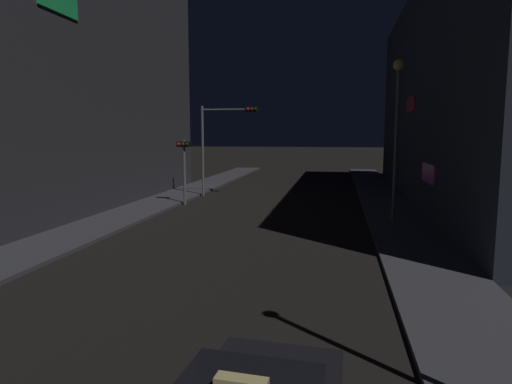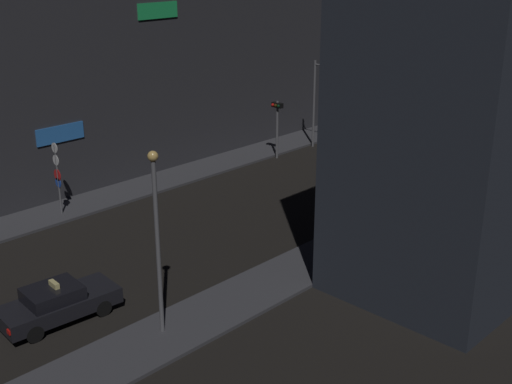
% 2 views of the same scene
% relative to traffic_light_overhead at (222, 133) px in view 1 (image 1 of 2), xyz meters
% --- Properties ---
extents(sidewalk_left, '(2.82, 57.74, 0.14)m').
position_rel_traffic_light_overhead_xyz_m(sidewalk_left, '(-2.99, -4.55, -4.17)').
color(sidewalk_left, '#424247').
rests_on(sidewalk_left, ground_plane).
extents(sidewalk_right, '(2.82, 57.74, 0.14)m').
position_rel_traffic_light_overhead_xyz_m(sidewalk_right, '(10.32, -4.55, -4.17)').
color(sidewalk_right, '#424247').
rests_on(sidewalk_right, ground_plane).
extents(building_facade_right, '(6.95, 31.05, 12.81)m').
position_rel_traffic_light_overhead_xyz_m(building_facade_right, '(15.16, -0.32, 2.17)').
color(building_facade_right, '#282D38').
rests_on(building_facade_right, ground_plane).
extents(traffic_light_overhead, '(3.81, 0.42, 5.97)m').
position_rel_traffic_light_overhead_xyz_m(traffic_light_overhead, '(0.00, 0.00, 0.00)').
color(traffic_light_overhead, slate).
rests_on(traffic_light_overhead, ground_plane).
extents(traffic_light_left_kerb, '(0.80, 0.42, 3.81)m').
position_rel_traffic_light_overhead_xyz_m(traffic_light_left_kerb, '(-1.33, -3.72, -1.51)').
color(traffic_light_left_kerb, slate).
rests_on(traffic_light_left_kerb, ground_plane).
extents(street_lamp_far_block, '(0.54, 0.54, 7.35)m').
position_rel_traffic_light_overhead_xyz_m(street_lamp_far_block, '(10.08, -7.20, 1.03)').
color(street_lamp_far_block, slate).
rests_on(street_lamp_far_block, sidewalk_right).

